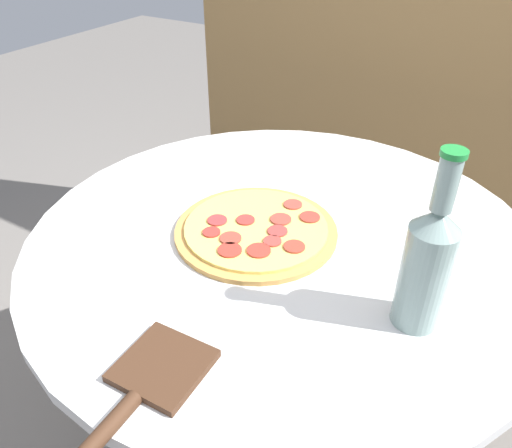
{
  "coord_description": "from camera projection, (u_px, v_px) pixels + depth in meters",
  "views": [
    {
      "loc": [
        0.35,
        -0.69,
        1.29
      ],
      "look_at": [
        -0.04,
        -0.02,
        0.76
      ],
      "focal_mm": 35.0,
      "sensor_mm": 36.0,
      "label": 1
    }
  ],
  "objects": [
    {
      "name": "fence_panel",
      "position": [
        433.0,
        26.0,
        1.52
      ],
      "size": [
        1.69,
        0.04,
        1.85
      ],
      "color": "olive",
      "rests_on": "ground_plane"
    },
    {
      "name": "beer_bottle",
      "position": [
        427.0,
        263.0,
        0.7
      ],
      "size": [
        0.07,
        0.07,
        0.28
      ],
      "color": "gray",
      "rests_on": "table"
    },
    {
      "name": "pizza_paddle",
      "position": [
        147.0,
        384.0,
        0.65
      ],
      "size": [
        0.12,
        0.24,
        0.02
      ],
      "rotation": [
        0.0,
        0.0,
        -1.54
      ],
      "color": "#422819",
      "rests_on": "table"
    },
    {
      "name": "pizza",
      "position": [
        256.0,
        229.0,
        0.94
      ],
      "size": [
        0.31,
        0.31,
        0.02
      ],
      "color": "#C68E47",
      "rests_on": "table"
    },
    {
      "name": "table",
      "position": [
        280.0,
        296.0,
        1.04
      ],
      "size": [
        0.96,
        0.96,
        0.74
      ],
      "color": "silver",
      "rests_on": "ground_plane"
    }
  ]
}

